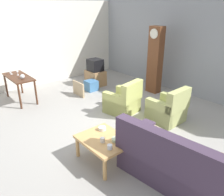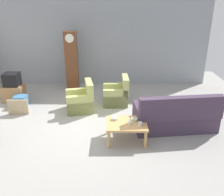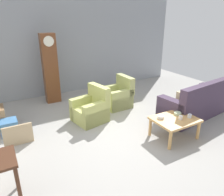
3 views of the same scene
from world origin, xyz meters
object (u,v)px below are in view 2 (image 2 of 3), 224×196
Objects in this scene: armchair_olive_far at (117,95)px; bowl_shallow_green at (135,119)px; armchair_olive_near at (81,101)px; framed_picture_leaning at (19,107)px; coffee_table_wood at (127,125)px; cup_blue_rimmed at (141,124)px; tv_crt at (12,79)px; couch_floral at (176,117)px; grandfather_clock at (72,61)px; bowl_white_stacked at (116,118)px; tv_stand_cabinet at (15,93)px; cup_white_porcelain at (130,123)px; storage_box_blue at (21,101)px.

bowl_shallow_green is at bearing -79.20° from armchair_olive_far.
armchair_olive_near reaches higher than framed_picture_leaning.
cup_blue_rimmed is at bearing -21.63° from coffee_table_wood.
couch_floral is at bearing -21.42° from tv_crt.
armchair_olive_near is 2.07m from grandfather_clock.
bowl_white_stacked is at bearing -55.95° from armchair_olive_near.
tv_stand_cabinet is 4.72m from cup_blue_rimmed.
armchair_olive_far is at bearing -40.01° from grandfather_clock.
armchair_olive_far is 2.29m from cup_white_porcelain.
tv_stand_cabinet is 0.48m from tv_crt.
armchair_olive_far is 0.96× the size of coffee_table_wood.
coffee_table_wood is (-1.31, -0.52, 0.04)m from couch_floral.
tv_crt is 1.26× the size of storage_box_blue.
bowl_shallow_green is (2.01, -3.41, -0.58)m from grandfather_clock.
tv_crt reaches higher than cup_blue_rimmed.
framed_picture_leaning is 1.58× the size of storage_box_blue.
framed_picture_leaning is at bearing -64.50° from tv_crt.
tv_crt reaches higher than tv_stand_cabinet.
tv_crt is at bearing 146.79° from cup_blue_rimmed.
tv_stand_cabinet is at bearing 161.68° from armchair_olive_near.
tv_crt is 2.81× the size of bowl_shallow_green.
tv_crt reaches higher than coffee_table_wood.
bowl_white_stacked is (-0.27, 0.17, 0.10)m from coffee_table_wood.
armchair_olive_far reaches higher than coffee_table_wood.
grandfather_clock is 4.27m from cup_blue_rimmed.
tv_stand_cabinet is at bearing 145.70° from bowl_white_stacked.
bowl_shallow_green is at bearing 32.17° from coffee_table_wood.
armchair_olive_near is 1.36× the size of tv_stand_cabinet.
cup_blue_rimmed is at bearing -23.99° from framed_picture_leaning.
tv_stand_cabinet is (-3.43, 0.28, -0.04)m from armchair_olive_far.
armchair_olive_near is at bearing 127.60° from cup_white_porcelain.
armchair_olive_near is 5.41× the size of bowl_shallow_green.
armchair_olive_near and armchair_olive_far have the same top height.
storage_box_blue is 4.17m from cup_blue_rimmed.
cup_blue_rimmed is at bearing -48.30° from armchair_olive_near.
coffee_table_wood is 3.83m from storage_box_blue.
framed_picture_leaning is 3.12m from bowl_white_stacked.
grandfather_clock is 23.91× the size of cup_blue_rimmed.
armchair_olive_far is 0.43× the size of grandfather_clock.
couch_floral is 4.80m from storage_box_blue.
storage_box_blue is at bearing 148.50° from bowl_white_stacked.
framed_picture_leaning is 3.57m from bowl_shallow_green.
coffee_table_wood is at bearing -34.09° from tv_stand_cabinet.
cup_white_porcelain is (0.07, -0.09, 0.11)m from coffee_table_wood.
coffee_table_wood is 4.39m from tv_crt.
grandfather_clock reaches higher than tv_stand_cabinet.
coffee_table_wood is 10.75× the size of cup_white_porcelain.
grandfather_clock is at bearing 30.73° from tv_crt.
coffee_table_wood is at bearing -158.31° from couch_floral.
bowl_white_stacked is (3.35, -2.29, 0.23)m from tv_stand_cabinet.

